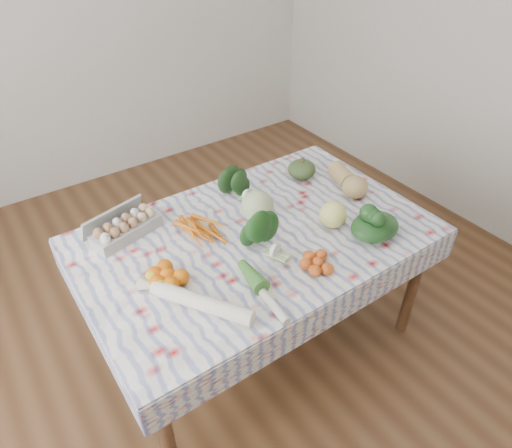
# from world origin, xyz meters

# --- Properties ---
(ground) EXTENTS (4.50, 4.50, 0.00)m
(ground) POSITION_xyz_m (0.00, 0.00, 0.00)
(ground) COLOR #52331C
(ground) RESTS_ON ground
(wall_back) EXTENTS (4.00, 0.04, 2.80)m
(wall_back) POSITION_xyz_m (0.00, 2.25, 1.40)
(wall_back) COLOR silver
(wall_back) RESTS_ON ground
(dining_table) EXTENTS (1.60, 1.00, 0.75)m
(dining_table) POSITION_xyz_m (0.00, 0.00, 0.68)
(dining_table) COLOR brown
(dining_table) RESTS_ON ground
(tablecloth) EXTENTS (1.66, 1.06, 0.01)m
(tablecloth) POSITION_xyz_m (0.00, 0.00, 0.76)
(tablecloth) COLOR white
(tablecloth) RESTS_ON dining_table
(egg_carton) EXTENTS (0.36, 0.21, 0.09)m
(egg_carton) POSITION_xyz_m (-0.51, 0.34, 0.81)
(egg_carton) COLOR #AAA9A4
(egg_carton) RESTS_ON tablecloth
(carrot_bunch) EXTENTS (0.28, 0.26, 0.04)m
(carrot_bunch) POSITION_xyz_m (-0.22, 0.13, 0.78)
(carrot_bunch) COLOR #CF640F
(carrot_bunch) RESTS_ON tablecloth
(kale_bunch) EXTENTS (0.19, 0.17, 0.14)m
(kale_bunch) POSITION_xyz_m (0.11, 0.30, 0.83)
(kale_bunch) COLOR #173314
(kale_bunch) RESTS_ON tablecloth
(kabocha_squash) EXTENTS (0.19, 0.19, 0.10)m
(kabocha_squash) POSITION_xyz_m (0.51, 0.28, 0.81)
(kabocha_squash) COLOR #3E5528
(kabocha_squash) RESTS_ON tablecloth
(cabbage) EXTENTS (0.16, 0.16, 0.16)m
(cabbage) POSITION_xyz_m (0.07, 0.09, 0.84)
(cabbage) COLOR #B5C989
(cabbage) RESTS_ON tablecloth
(butternut_squash) EXTENTS (0.20, 0.31, 0.13)m
(butternut_squash) POSITION_xyz_m (0.63, 0.04, 0.83)
(butternut_squash) COLOR tan
(butternut_squash) RESTS_ON tablecloth
(orange_cluster) EXTENTS (0.28, 0.28, 0.07)m
(orange_cluster) POSITION_xyz_m (-0.49, -0.06, 0.80)
(orange_cluster) COLOR orange
(orange_cluster) RESTS_ON tablecloth
(broccoli) EXTENTS (0.22, 0.22, 0.12)m
(broccoli) POSITION_xyz_m (-0.05, -0.14, 0.82)
(broccoli) COLOR #194616
(broccoli) RESTS_ON tablecloth
(mandarin_cluster) EXTENTS (0.25, 0.25, 0.06)m
(mandarin_cluster) POSITION_xyz_m (0.09, -0.35, 0.79)
(mandarin_cluster) COLOR #D1561A
(mandarin_cluster) RESTS_ON tablecloth
(grapefruit) EXTENTS (0.18, 0.18, 0.13)m
(grapefruit) POSITION_xyz_m (0.34, -0.16, 0.83)
(grapefruit) COLOR #F1EF73
(grapefruit) RESTS_ON tablecloth
(spinach_bag) EXTENTS (0.29, 0.26, 0.11)m
(spinach_bag) POSITION_xyz_m (0.45, -0.33, 0.82)
(spinach_bag) COLOR #163615
(spinach_bag) RESTS_ON tablecloth
(daikon) EXTENTS (0.30, 0.42, 0.07)m
(daikon) POSITION_xyz_m (-0.45, -0.27, 0.79)
(daikon) COLOR white
(daikon) RESTS_ON tablecloth
(leek) EXTENTS (0.07, 0.35, 0.04)m
(leek) POSITION_xyz_m (-0.21, -0.36, 0.78)
(leek) COLOR silver
(leek) RESTS_ON tablecloth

